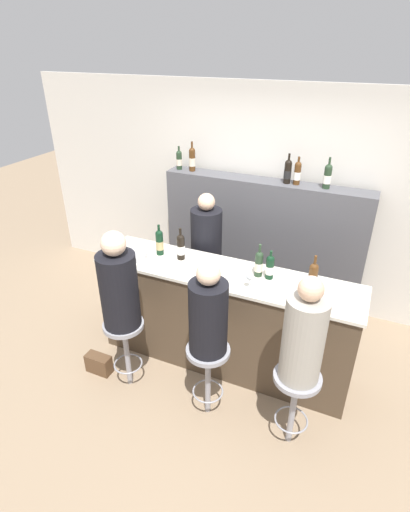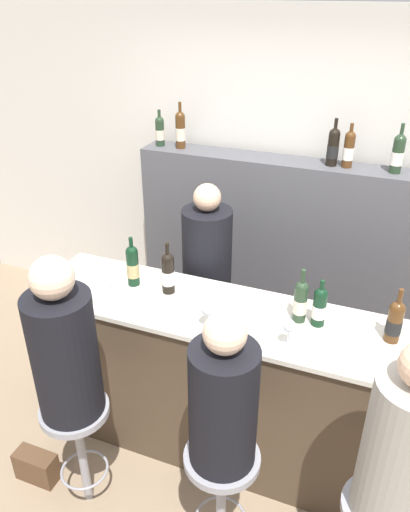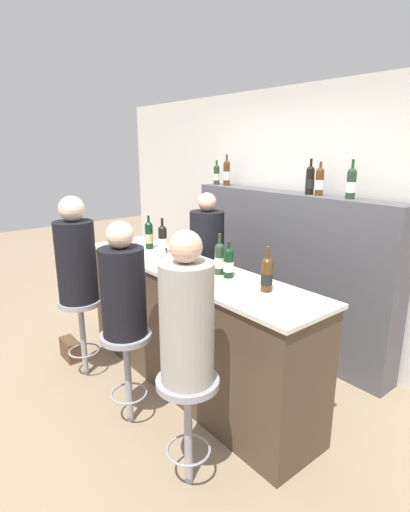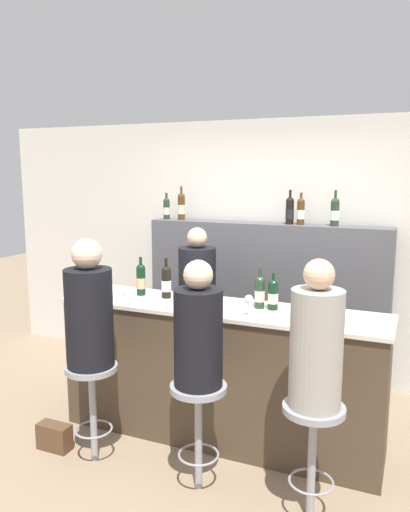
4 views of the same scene
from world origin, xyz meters
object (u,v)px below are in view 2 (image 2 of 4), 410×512
object	(u,v)px
wine_bottle_backbar_1	(180,130)
wine_glass_0	(208,309)
wine_bottle_counter_4	(395,321)
bar_stool_middle	(221,478)
wine_bottle_counter_0	(133,265)
bartender	(207,300)
wine_bottle_backbar_0	(160,131)
wine_bottle_counter_2	(300,301)
wine_bottle_backbar_2	(333,147)
wine_glass_1	(289,327)
guest_seated_left	(64,348)
guest_seated_middle	(223,400)
handbag	(37,466)
wine_bottle_backbar_4	(398,153)
wine_bottle_counter_3	(319,306)
guest_seated_right	(402,445)
metal_bowl	(92,287)
wine_bottle_counter_1	(168,272)
bar_stool_left	(78,429)
wine_bottle_backbar_3	(349,149)

from	to	relation	value
wine_bottle_backbar_1	wine_glass_0	xyz separation A→B (m)	(0.76, -1.39, -0.55)
wine_bottle_counter_4	bar_stool_middle	distance (m)	1.17
wine_bottle_counter_0	bartender	size ratio (longest dim) A/B	0.20
wine_bottle_backbar_0	bartender	distance (m)	1.35
wine_bottle_counter_2	bar_stool_middle	xyz separation A→B (m)	(-0.18, -0.73, -0.63)
wine_bottle_backbar_2	wine_glass_1	xyz separation A→B (m)	(0.06, -1.39, -0.54)
guest_seated_left	guest_seated_middle	size ratio (longest dim) A/B	1.11
wine_bottle_counter_0	wine_bottle_counter_2	bearing A→B (deg)	0.00
wine_bottle_counter_0	handbag	distance (m)	1.37
wine_bottle_backbar_4	wine_bottle_backbar_1	bearing A→B (deg)	180.00
wine_bottle_counter_2	bar_stool_middle	size ratio (longest dim) A/B	0.44
wine_bottle_counter_0	wine_bottle_counter_4	bearing A→B (deg)	0.00
wine_bottle_counter_3	wine_glass_1	size ratio (longest dim) A/B	1.78
wine_bottle_backbar_1	handbag	bearing A→B (deg)	-95.22
wine_glass_1	handbag	distance (m)	1.82
wine_glass_0	guest_seated_right	world-z (taller)	guest_seated_right
guest_seated_middle	guest_seated_left	bearing A→B (deg)	-180.00
wine_bottle_counter_2	wine_glass_0	xyz separation A→B (m)	(-0.44, -0.24, -0.01)
wine_glass_0	bartender	xyz separation A→B (m)	(-0.28, 0.71, -0.44)
wine_bottle_backbar_1	wine_bottle_backbar_4	xyz separation A→B (m)	(1.55, 0.00, -0.01)
wine_bottle_backbar_1	guest_seated_left	world-z (taller)	wine_bottle_backbar_1
wine_bottle_backbar_2	guest_seated_right	bearing A→B (deg)	-71.47
metal_bowl	handbag	distance (m)	1.16
wine_glass_0	guest_seated_right	distance (m)	1.12
handbag	wine_bottle_backbar_1	bearing A→B (deg)	84.78
wine_bottle_counter_1	wine_bottle_counter_2	xyz separation A→B (m)	(0.79, 0.00, -0.01)
bar_stool_left	guest_seated_left	world-z (taller)	guest_seated_left
wine_bottle_backbar_3	wine_bottle_counter_1	bearing A→B (deg)	-125.61
wine_bottle_backbar_1	bartender	xyz separation A→B (m)	(0.48, -0.68, -0.99)
bar_stool_left	wine_bottle_counter_4	bearing A→B (deg)	26.02
wine_bottle_backbar_4	wine_glass_0	bearing A→B (deg)	-119.72
bar_stool_middle	bartender	bearing A→B (deg)	114.39
wine_bottle_counter_1	guest_seated_right	distance (m)	1.54
guest_seated_right	wine_bottle_backbar_2	bearing A→B (deg)	108.53
wine_bottle_backbar_4	guest_seated_middle	distance (m)	2.06
guest_seated_right	handbag	xyz separation A→B (m)	(-1.94, 0.00, -1.01)
wine_bottle_backbar_4	bar_stool_left	xyz separation A→B (m)	(-1.36, -1.88, -1.16)
wine_bottle_counter_2	bar_stool_middle	world-z (taller)	wine_bottle_counter_2
wine_bottle_counter_1	guest_seated_middle	size ratio (longest dim) A/B	0.40
wine_glass_1	bartender	size ratio (longest dim) A/B	0.10
guest_seated_left	guest_seated_right	xyz separation A→B (m)	(1.57, 0.00, -0.01)
wine_bottle_counter_3	bar_stool_left	distance (m)	1.47
wine_bottle_counter_4	bartender	world-z (taller)	bartender
wine_bottle_backbar_1	bar_stool_middle	bearing A→B (deg)	-61.39
wine_bottle_counter_0	wine_glass_1	xyz separation A→B (m)	(1.02, -0.24, -0.02)
wine_glass_0	wine_bottle_counter_0	bearing A→B (deg)	157.68
wine_bottle_counter_3	wine_bottle_backbar_4	bearing A→B (deg)	77.86
wine_bottle_counter_1	guest_seated_left	size ratio (longest dim) A/B	0.36
wine_bottle_backbar_1	wine_bottle_backbar_2	bearing A→B (deg)	0.00
wine_bottle_counter_0	metal_bowl	bearing A→B (deg)	-139.45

